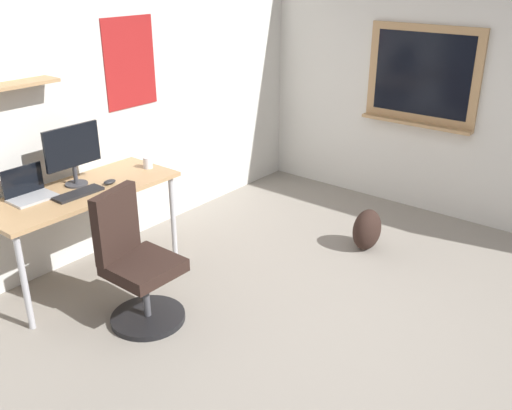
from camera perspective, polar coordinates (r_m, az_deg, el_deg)
name	(u,v)px	position (r m, az deg, el deg)	size (l,w,h in m)	color
ground_plane	(352,345)	(3.89, 9.70, -13.75)	(5.20, 5.20, 0.00)	gray
wall_back	(100,97)	(4.86, -15.47, 10.43)	(5.00, 0.30, 2.60)	silver
wall_right	(500,88)	(5.51, 23.40, 10.82)	(0.22, 5.00, 2.60)	silver
desk	(82,199)	(4.45, -17.15, 0.59)	(1.47, 0.61, 0.76)	tan
office_chair	(136,267)	(3.95, -12.01, -6.18)	(0.52, 0.53, 0.95)	black
laptop	(29,191)	(4.36, -22.00, 1.32)	(0.31, 0.21, 0.23)	#ADAFB5
monitor_primary	(73,151)	(4.43, -18.03, 5.19)	(0.46, 0.17, 0.46)	#38383D
keyboard	(79,194)	(4.32, -17.49, 1.11)	(0.37, 0.13, 0.02)	black
computer_mouse	(110,182)	(4.46, -14.58, 2.27)	(0.10, 0.06, 0.03)	#262628
coffee_mug	(148,163)	(4.74, -10.88, 4.23)	(0.08, 0.08, 0.09)	silver
backpack	(367,230)	(4.99, 11.15, -2.46)	(0.32, 0.22, 0.37)	black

